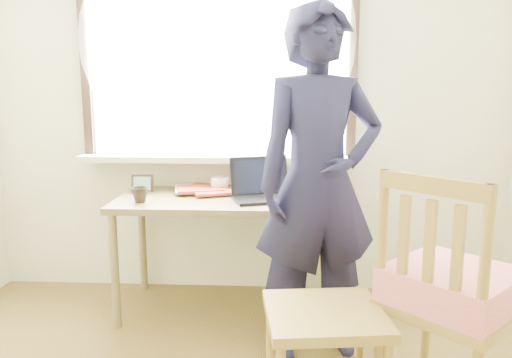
# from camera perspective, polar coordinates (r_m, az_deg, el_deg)

# --- Properties ---
(room_shell) EXTENTS (3.52, 4.02, 2.61)m
(room_shell) POSITION_cam_1_polar(r_m,az_deg,el_deg) (1.60, -6.31, 19.26)
(room_shell) COLOR beige
(room_shell) RESTS_ON ground
(desk) EXTENTS (1.36, 0.68, 0.73)m
(desk) POSITION_cam_1_polar(r_m,az_deg,el_deg) (3.10, -3.22, -3.46)
(desk) COLOR brown
(desk) RESTS_ON ground
(laptop) EXTENTS (0.43, 0.39, 0.25)m
(laptop) POSITION_cam_1_polar(r_m,az_deg,el_deg) (3.02, 0.74, -1.18)
(laptop) COLOR black
(laptop) RESTS_ON desk
(mug_white) EXTENTS (0.17, 0.17, 0.10)m
(mug_white) POSITION_cam_1_polar(r_m,az_deg,el_deg) (3.25, -4.15, -0.60)
(mug_white) COLOR white
(mug_white) RESTS_ON desk
(mug_dark) EXTENTS (0.13, 0.13, 0.09)m
(mug_dark) POSITION_cam_1_polar(r_m,az_deg,el_deg) (3.00, -13.12, -1.79)
(mug_dark) COLOR black
(mug_dark) RESTS_ON desk
(mouse) EXTENTS (0.10, 0.07, 0.04)m
(mouse) POSITION_cam_1_polar(r_m,az_deg,el_deg) (2.96, 5.19, -2.24)
(mouse) COLOR black
(mouse) RESTS_ON desk
(desk_clutter) EXTENTS (0.79, 0.44, 0.04)m
(desk_clutter) POSITION_cam_1_polar(r_m,az_deg,el_deg) (3.32, -6.78, -0.86)
(desk_clutter) COLOR white
(desk_clutter) RESTS_ON desk
(book_a) EXTENTS (0.33, 0.35, 0.03)m
(book_a) POSITION_cam_1_polar(r_m,az_deg,el_deg) (3.31, -8.65, -1.09)
(book_a) COLOR white
(book_a) RESTS_ON desk
(book_b) EXTENTS (0.22, 0.28, 0.02)m
(book_b) POSITION_cam_1_polar(r_m,az_deg,el_deg) (3.28, 3.28, -1.18)
(book_b) COLOR white
(book_b) RESTS_ON desk
(picture_frame) EXTENTS (0.14, 0.02, 0.11)m
(picture_frame) POSITION_cam_1_polar(r_m,az_deg,el_deg) (3.27, -12.84, -0.63)
(picture_frame) COLOR black
(picture_frame) RESTS_ON desk
(work_chair) EXTENTS (0.53, 0.51, 0.49)m
(work_chair) POSITION_cam_1_polar(r_m,az_deg,el_deg) (2.17, 7.84, -16.43)
(work_chair) COLOR olive
(work_chair) RESTS_ON ground
(side_chair) EXTENTS (0.68, 0.68, 1.06)m
(side_chair) POSITION_cam_1_polar(r_m,az_deg,el_deg) (2.27, 21.32, -11.78)
(side_chair) COLOR olive
(side_chair) RESTS_ON ground
(person) EXTENTS (0.75, 0.59, 1.81)m
(person) POSITION_cam_1_polar(r_m,az_deg,el_deg) (2.57, 7.19, -0.57)
(person) COLOR black
(person) RESTS_ON ground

